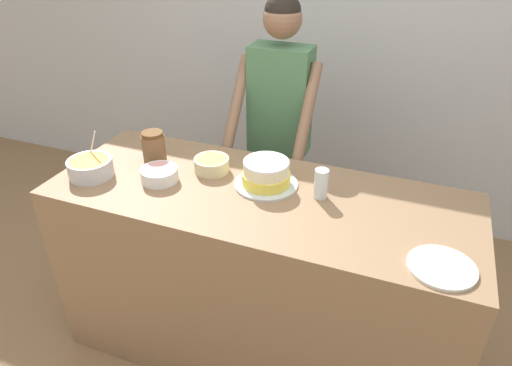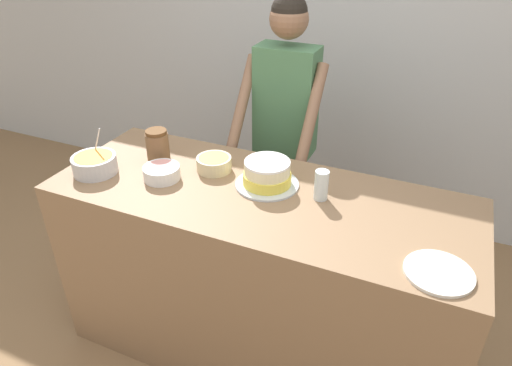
% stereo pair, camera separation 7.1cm
% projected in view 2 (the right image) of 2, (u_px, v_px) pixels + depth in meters
% --- Properties ---
extents(wall_back, '(10.00, 0.05, 2.60)m').
position_uv_depth(wall_back, '(350.00, 38.00, 3.00)').
color(wall_back, silver).
rests_on(wall_back, ground_plane).
extents(counter, '(1.87, 0.72, 0.96)m').
position_uv_depth(counter, '(259.00, 276.00, 2.23)').
color(counter, '#8C6B4C').
rests_on(counter, ground_plane).
extents(person_baker, '(0.45, 0.46, 1.68)m').
position_uv_depth(person_baker, '(285.00, 113.00, 2.55)').
color(person_baker, '#2D2D38').
rests_on(person_baker, ground_plane).
extents(cake, '(0.29, 0.29, 0.12)m').
position_uv_depth(cake, '(267.00, 174.00, 2.02)').
color(cake, silver).
rests_on(cake, counter).
extents(frosting_bowl_orange, '(0.20, 0.20, 0.19)m').
position_uv_depth(frosting_bowl_orange, '(95.00, 164.00, 2.12)').
color(frosting_bowl_orange, silver).
rests_on(frosting_bowl_orange, counter).
extents(frosting_bowl_pink, '(0.17, 0.17, 0.06)m').
position_uv_depth(frosting_bowl_pink, '(162.00, 172.00, 2.08)').
color(frosting_bowl_pink, white).
rests_on(frosting_bowl_pink, counter).
extents(frosting_bowl_yellow, '(0.16, 0.16, 0.07)m').
position_uv_depth(frosting_bowl_yellow, '(214.00, 163.00, 2.15)').
color(frosting_bowl_yellow, beige).
rests_on(frosting_bowl_yellow, counter).
extents(drinking_glass, '(0.06, 0.06, 0.13)m').
position_uv_depth(drinking_glass, '(321.00, 185.00, 1.91)').
color(drinking_glass, silver).
rests_on(drinking_glass, counter).
extents(ceramic_plate, '(0.23, 0.23, 0.01)m').
position_uv_depth(ceramic_plate, '(439.00, 273.00, 1.54)').
color(ceramic_plate, white).
rests_on(ceramic_plate, counter).
extents(stoneware_jar, '(0.11, 0.11, 0.16)m').
position_uv_depth(stoneware_jar, '(158.00, 146.00, 2.20)').
color(stoneware_jar, brown).
rests_on(stoneware_jar, counter).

